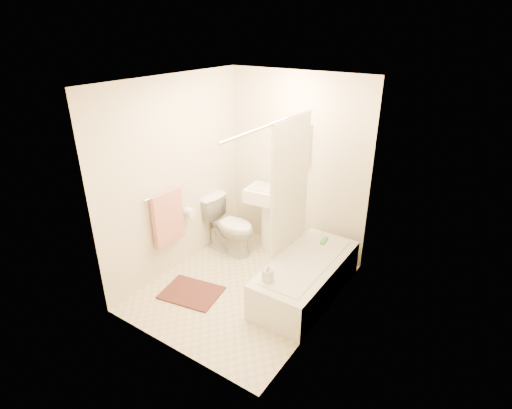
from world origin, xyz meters
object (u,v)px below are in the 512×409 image
Objects in this scene: sink at (266,216)px; soap_bottle at (268,273)px; bathtub at (306,278)px; toilet at (229,226)px; bath_mat at (191,293)px.

sink is 4.79× the size of soap_bottle.
bathtub is 7.49× the size of soap_bottle.
toilet is 0.52m from sink.
bathtub is 1.36m from bath_mat.
toilet is at bearing -144.22° from sink.
toilet is 0.50× the size of bathtub.
bath_mat is (-1.11, -0.75, -0.20)m from bathtub.
toilet is 1.14m from bath_mat.
bathtub is at bearing 73.21° from soap_bottle.
sink is 0.64× the size of bathtub.
soap_bottle reaches higher than bath_mat.
sink is at bearing 146.01° from bathtub.
toilet is 1.16× the size of bath_mat.
bathtub is (0.96, -0.65, -0.28)m from sink.
bathtub is at bearing 34.10° from bath_mat.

